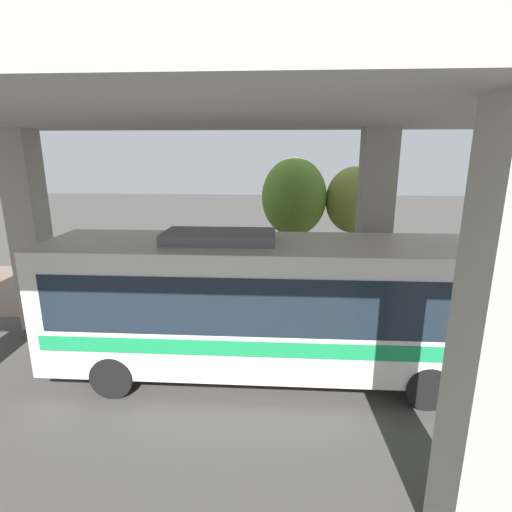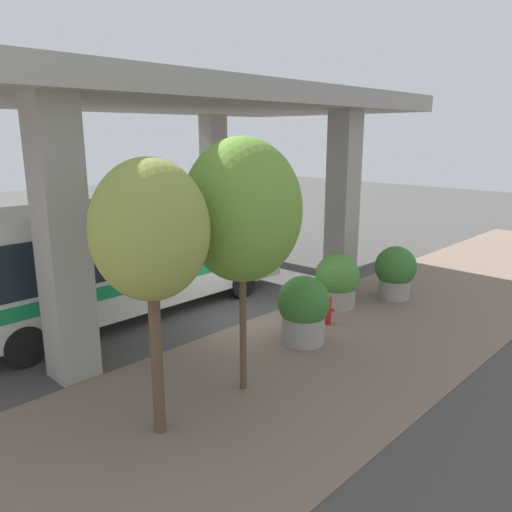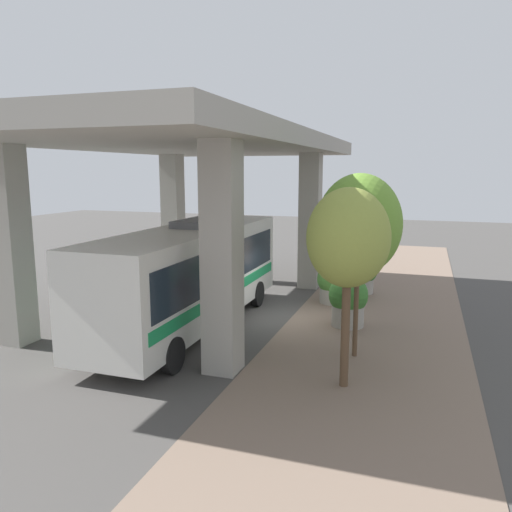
{
  "view_description": "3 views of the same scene",
  "coord_description": "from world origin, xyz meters",
  "px_view_note": "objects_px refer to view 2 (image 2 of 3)",
  "views": [
    {
      "loc": [
        12.12,
        2.5,
        5.53
      ],
      "look_at": [
        0.31,
        1.77,
        2.41
      ],
      "focal_mm": 28.0,
      "sensor_mm": 36.0,
      "label": 1
    },
    {
      "loc": [
        -9.71,
        9.79,
        5.35
      ],
      "look_at": [
        -1.02,
        0.83,
        2.27
      ],
      "focal_mm": 35.0,
      "sensor_mm": 36.0,
      "label": 2
    },
    {
      "loc": [
        -4.48,
        17.08,
        5.37
      ],
      "look_at": [
        1.4,
        -0.19,
        2.23
      ],
      "focal_mm": 35.0,
      "sensor_mm": 36.0,
      "label": 3
    }
  ],
  "objects_px": {
    "planter_back": "(304,309)",
    "street_tree_far": "(242,211)",
    "bus": "(130,250)",
    "planter_front": "(395,272)",
    "fire_hydrant": "(328,310)",
    "planter_middle": "(337,281)",
    "street_tree_near": "(150,232)"
  },
  "relations": [
    {
      "from": "planter_back",
      "to": "street_tree_far",
      "type": "relative_size",
      "value": 0.34
    },
    {
      "from": "bus",
      "to": "planter_front",
      "type": "xyz_separation_m",
      "value": [
        -4.93,
        -6.89,
        -1.08
      ]
    },
    {
      "from": "fire_hydrant",
      "to": "planter_middle",
      "type": "bearing_deg",
      "value": -63.38
    },
    {
      "from": "planter_back",
      "to": "street_tree_near",
      "type": "relative_size",
      "value": 0.36
    },
    {
      "from": "planter_front",
      "to": "street_tree_far",
      "type": "relative_size",
      "value": 0.33
    },
    {
      "from": "planter_front",
      "to": "street_tree_far",
      "type": "bearing_deg",
      "value": 95.54
    },
    {
      "from": "planter_back",
      "to": "street_tree_near",
      "type": "height_order",
      "value": "street_tree_near"
    },
    {
      "from": "fire_hydrant",
      "to": "street_tree_far",
      "type": "xyz_separation_m",
      "value": [
        -0.91,
        4.29,
        3.42
      ]
    },
    {
      "from": "bus",
      "to": "fire_hydrant",
      "type": "distance_m",
      "value": 6.07
    },
    {
      "from": "fire_hydrant",
      "to": "planter_middle",
      "type": "height_order",
      "value": "planter_middle"
    },
    {
      "from": "planter_front",
      "to": "planter_back",
      "type": "height_order",
      "value": "planter_back"
    },
    {
      "from": "planter_front",
      "to": "planter_middle",
      "type": "height_order",
      "value": "planter_front"
    },
    {
      "from": "street_tree_near",
      "to": "street_tree_far",
      "type": "relative_size",
      "value": 0.94
    },
    {
      "from": "planter_front",
      "to": "bus",
      "type": "bearing_deg",
      "value": 54.44
    },
    {
      "from": "planter_front",
      "to": "street_tree_far",
      "type": "height_order",
      "value": "street_tree_far"
    },
    {
      "from": "planter_back",
      "to": "planter_front",
      "type": "bearing_deg",
      "value": -88.53
    },
    {
      "from": "street_tree_near",
      "to": "planter_middle",
      "type": "bearing_deg",
      "value": -78.18
    },
    {
      "from": "fire_hydrant",
      "to": "planter_front",
      "type": "height_order",
      "value": "planter_front"
    },
    {
      "from": "bus",
      "to": "planter_middle",
      "type": "distance_m",
      "value": 6.43
    },
    {
      "from": "planter_front",
      "to": "street_tree_near",
      "type": "relative_size",
      "value": 0.35
    },
    {
      "from": "street_tree_near",
      "to": "street_tree_far",
      "type": "distance_m",
      "value": 2.18
    },
    {
      "from": "bus",
      "to": "street_tree_near",
      "type": "bearing_deg",
      "value": 151.86
    },
    {
      "from": "street_tree_near",
      "to": "planter_back",
      "type": "bearing_deg",
      "value": -82.52
    },
    {
      "from": "fire_hydrant",
      "to": "bus",
      "type": "bearing_deg",
      "value": 35.52
    },
    {
      "from": "planter_middle",
      "to": "street_tree_far",
      "type": "relative_size",
      "value": 0.32
    },
    {
      "from": "bus",
      "to": "street_tree_near",
      "type": "relative_size",
      "value": 2.11
    },
    {
      "from": "bus",
      "to": "planter_back",
      "type": "distance_m",
      "value": 5.52
    },
    {
      "from": "planter_front",
      "to": "street_tree_near",
      "type": "height_order",
      "value": "street_tree_near"
    },
    {
      "from": "planter_back",
      "to": "street_tree_near",
      "type": "bearing_deg",
      "value": 97.48
    },
    {
      "from": "planter_back",
      "to": "street_tree_far",
      "type": "height_order",
      "value": "street_tree_far"
    },
    {
      "from": "street_tree_near",
      "to": "planter_front",
      "type": "bearing_deg",
      "value": -85.51
    },
    {
      "from": "fire_hydrant",
      "to": "planter_back",
      "type": "height_order",
      "value": "planter_back"
    }
  ]
}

